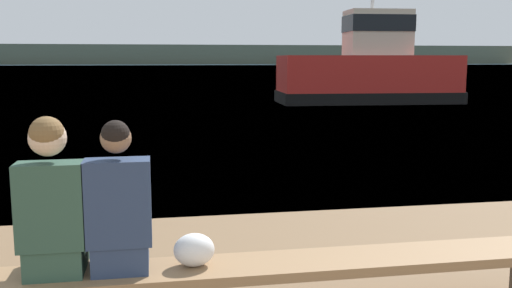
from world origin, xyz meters
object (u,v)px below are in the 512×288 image
person_right (119,210)px  tugboat_red (369,73)px  shopping_bag (194,250)px  bench_main (170,280)px  person_left (52,206)px

person_right → tugboat_red: size_ratio=0.13×
person_right → shopping_bag: (0.47, 0.00, -0.30)m
tugboat_red → bench_main: bearing=158.5°
person_left → bench_main: bearing=-0.8°
shopping_bag → tugboat_red: size_ratio=0.04×
bench_main → tugboat_red: tugboat_red is taller
person_left → person_right: size_ratio=1.03×
tugboat_red → person_left: bearing=156.7°
person_left → tugboat_red: size_ratio=0.14×
bench_main → person_right: bearing=177.6°
person_left → shopping_bag: person_left is taller
person_left → tugboat_red: tugboat_red is taller
bench_main → person_left: bearing=179.2°
bench_main → person_left: size_ratio=5.85×
person_right → tugboat_red: tugboat_red is taller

